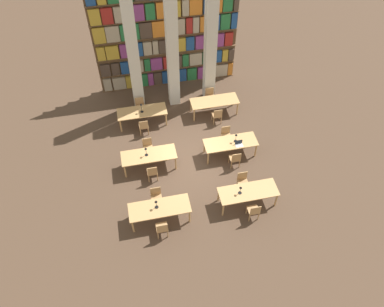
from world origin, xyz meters
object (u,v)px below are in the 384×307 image
object	(u,v)px
pillar_center	(172,49)
chair_3	(243,181)
desk_lamp_4	(141,106)
desk_lamp_1	(241,189)
pillar_left	(133,54)
reading_table_3	(230,143)
reading_table_1	(248,193)
chair_9	(140,106)
chair_5	(148,147)
chair_2	(254,211)
desk_lamp_3	(236,136)
chair_0	(162,228)
reading_table_0	(160,209)
reading_table_5	(214,102)
desk_lamp_0	(156,203)
pillar_right	(210,45)
reading_table_4	(142,112)
desk_lamp_2	(146,150)
chair_11	(210,96)
chair_8	(144,126)
laptop	(239,144)
chair_4	(152,172)
chair_10	(217,115)
chair_7	(226,135)
chair_1	(156,197)
chair_6	(235,159)
reading_table_2	(149,156)

from	to	relation	value
pillar_center	chair_3	bearing A→B (deg)	-73.93
chair_3	desk_lamp_4	world-z (taller)	desk_lamp_4
desk_lamp_1	pillar_left	bearing A→B (deg)	114.99
desk_lamp_1	reading_table_3	xyz separation A→B (m)	(0.39, 2.63, -0.34)
reading_table_1	chair_9	bearing A→B (deg)	119.52
chair_3	chair_5	distance (m)	4.34
reading_table_1	chair_5	world-z (taller)	chair_5
pillar_center	chair_2	xyz separation A→B (m)	(1.70, -7.34, -2.52)
desk_lamp_3	chair_0	bearing A→B (deg)	-137.83
reading_table_0	reading_table_5	xyz separation A→B (m)	(3.47, 5.41, 0.00)
desk_lamp_0	reading_table_5	xyz separation A→B (m)	(3.56, 5.37, -0.35)
chair_0	reading_table_3	bearing A→B (deg)	43.80
pillar_right	chair_3	world-z (taller)	pillar_right
chair_3	desk_lamp_0	bearing A→B (deg)	11.14
reading_table_4	desk_lamp_2	bearing A→B (deg)	-92.87
pillar_center	chair_11	size ratio (longest dim) A/B	6.75
chair_11	reading_table_5	bearing A→B (deg)	93.20
reading_table_0	chair_8	xyz separation A→B (m)	(-0.03, 4.68, -0.20)
chair_5	chair_8	xyz separation A→B (m)	(-0.01, 1.31, 0.00)
reading_table_0	reading_table_4	xyz separation A→B (m)	(0.01, 5.39, 0.00)
pillar_center	reading_table_5	distance (m)	3.15
chair_9	laptop	bearing A→B (deg)	135.79
pillar_center	chair_9	xyz separation A→B (m)	(-1.76, -0.55, -2.52)
chair_4	reading_table_4	size ratio (longest dim) A/B	0.39
pillar_right	chair_10	bearing A→B (deg)	-91.76
pillar_center	reading_table_1	world-z (taller)	pillar_center
reading_table_0	chair_7	bearing A→B (deg)	43.93
chair_7	reading_table_5	xyz separation A→B (m)	(-0.02, 2.05, 0.20)
chair_1	reading_table_1	size ratio (longest dim) A/B	0.39
pillar_left	desk_lamp_3	distance (m)	5.78
desk_lamp_2	laptop	world-z (taller)	desk_lamp_2
chair_3	chair_11	distance (m)	5.39
pillar_center	chair_7	world-z (taller)	pillar_center
desk_lamp_2	chair_10	world-z (taller)	desk_lamp_2
chair_5	chair_6	world-z (taller)	same
chair_3	desk_lamp_3	distance (m)	2.02
pillar_right	chair_11	distance (m)	2.57
chair_7	chair_6	bearing A→B (deg)	90.00
reading_table_5	chair_11	distance (m)	0.74
desk_lamp_2	laptop	size ratio (longest dim) A/B	1.38
chair_11	chair_6	bearing A→B (deg)	90.82
reading_table_1	reading_table_5	xyz separation A→B (m)	(0.05, 5.39, 0.00)
chair_5	chair_10	xyz separation A→B (m)	(3.44, 1.33, 0.00)
pillar_right	chair_2	bearing A→B (deg)	-90.35
chair_1	chair_3	distance (m)	3.47
chair_2	chair_10	distance (m)	5.39
reading_table_2	chair_10	xyz separation A→B (m)	(3.47, 2.04, -0.20)
reading_table_1	desk_lamp_2	world-z (taller)	desk_lamp_2
chair_7	chair_9	distance (m)	4.46
reading_table_5	chair_5	bearing A→B (deg)	-149.61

